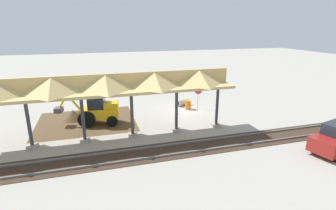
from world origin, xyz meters
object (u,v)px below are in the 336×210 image
(stop_sign, at_px, (198,93))
(traffic_barrel, at_px, (188,105))
(concrete_pipe, at_px, (183,102))
(backhoe, at_px, (97,110))

(stop_sign, bearing_deg, traffic_barrel, -2.01)
(stop_sign, height_order, traffic_barrel, stop_sign)
(stop_sign, xyz_separation_m, concrete_pipe, (1.12, -1.35, -1.27))
(backhoe, distance_m, traffic_barrel, 9.04)
(stop_sign, relative_size, concrete_pipe, 1.50)
(traffic_barrel, bearing_deg, backhoe, 11.08)
(backhoe, xyz_separation_m, traffic_barrel, (-8.83, -1.73, -0.82))
(concrete_pipe, height_order, traffic_barrel, traffic_barrel)
(stop_sign, xyz_separation_m, traffic_barrel, (1.03, -0.04, -1.18))
(stop_sign, bearing_deg, concrete_pipe, -50.47)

